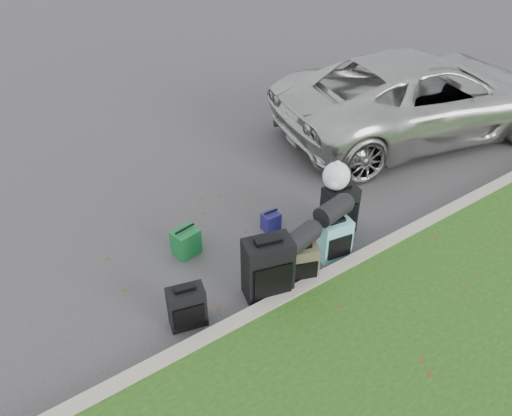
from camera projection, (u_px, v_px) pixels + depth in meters
ground at (270, 244)px, 6.94m from camera, size 120.00×120.00×0.00m
curb at (317, 282)px, 6.23m from camera, size 120.00×0.18×0.15m
suv at (421, 95)px, 9.24m from camera, size 5.89×3.66×1.52m
suitcase_small_black at (187, 307)px, 5.64m from camera, size 0.47×0.34×0.53m
suitcase_large_black_left at (268, 269)px, 5.94m from camera, size 0.64×0.48×0.82m
suitcase_olive at (301, 264)px, 6.22m from camera, size 0.46×0.37×0.55m
suitcase_teal at (335, 240)px, 6.57m from camera, size 0.45×0.31×0.59m
suitcase_large_black_right at (339, 210)px, 7.01m from camera, size 0.52×0.37×0.71m
tote_green at (186, 242)px, 6.69m from camera, size 0.37×0.32×0.38m
tote_navy at (271, 221)px, 7.16m from camera, size 0.25×0.19×0.26m
duffel_left at (301, 239)px, 5.98m from camera, size 0.53×0.37×0.26m
duffel_right at (333, 210)px, 6.37m from camera, size 0.53×0.35×0.27m
trash_bag at (336, 176)px, 6.70m from camera, size 0.38×0.38×0.38m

